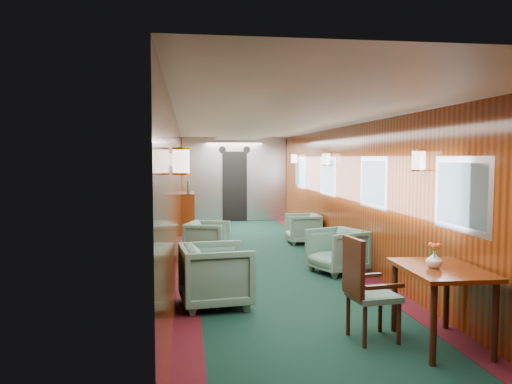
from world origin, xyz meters
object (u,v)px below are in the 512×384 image
Objects in this scene: armchair_left_near at (216,275)px; armchair_left_far at (208,240)px; dining_table at (441,280)px; side_chair at (364,285)px; armchair_right_far at (303,229)px; credenza at (188,212)px; armchair_right_near at (337,251)px.

armchair_left_near is 2.99m from armchair_left_far.
dining_table is 5.05m from armchair_left_far.
side_chair is 1.43× the size of armchair_left_far.
side_chair reaches higher than armchair_left_far.
armchair_left_near reaches higher than armchair_left_far.
dining_table reaches higher than armchair_right_far.
armchair_left_far reaches higher than armchair_right_far.
dining_table is 1.23× the size of armchair_left_near.
armchair_left_far is 2.43m from armchair_right_far.
credenza reaches higher than armchair_left_near.
armchair_left_near is at bearing -86.85° from credenza.
armchair_left_far is (0.35, -3.14, -0.16)m from credenza.
armchair_left_near is 1.22× the size of armchair_right_far.
side_chair is 2.98m from armchair_right_near.
armchair_left_far is at bearing -6.87° from armchair_left_near.
side_chair is 5.67m from armchair_right_far.
armchair_right_near is at bearing 92.90° from dining_table.
side_chair reaches higher than armchair_left_near.
side_chair is 1.50× the size of armchair_right_far.
side_chair is 1.36× the size of armchair_right_near.
side_chair is 0.83× the size of credenza.
credenza is 6.15m from armchair_left_near.
credenza reaches higher than armchair_right_near.
armchair_left_far is at bearing -147.38° from armchair_right_near.
side_chair is at bearing -144.68° from armchair_left_far.
armchair_left_near is at bearing -73.98° from armchair_right_near.
armchair_left_near is at bearing 128.44° from side_chair.
armchair_right_near is (-0.08, 3.13, -0.30)m from dining_table.
armchair_left_near is at bearing -25.24° from armchair_right_far.
credenza reaches higher than armchair_left_far.
credenza is at bearing -3.44° from armchair_left_near.
armchair_left_far is at bearing 115.82° from dining_table.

